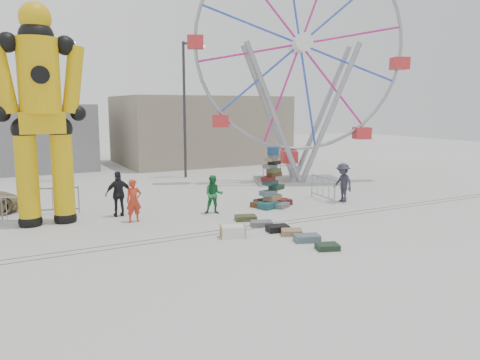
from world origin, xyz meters
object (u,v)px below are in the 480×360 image
lamp_post_left (56,103)px  barricade_dummy_c (53,201)px  pedestrian_green (214,195)px  lamp_post_right (186,103)px  pedestrian_red (134,201)px  barricade_wheel_back (280,174)px  suitcase_tower (272,190)px  crash_test_dummy (41,107)px  pedestrian_black (119,194)px  barricade_dummy_b (7,211)px  barricade_wheel_front (323,188)px  ferris_wheel (300,63)px  steamer_trunk (233,232)px  pedestrian_grey (343,183)px

lamp_post_left → barricade_dummy_c: size_ratio=4.00×
barricade_dummy_c → pedestrian_green: size_ratio=1.28×
lamp_post_right → pedestrian_red: size_ratio=4.96×
barricade_dummy_c → barricade_wheel_back: 12.14m
lamp_post_right → suitcase_tower: (0.13, -9.45, -3.76)m
crash_test_dummy → pedestrian_black: (2.62, -0.03, -3.37)m
barricade_dummy_b → barricade_wheel_front: bearing=10.4°
barricade_wheel_back → barricade_dummy_b: bearing=-117.3°
suitcase_tower → pedestrian_red: 6.02m
ferris_wheel → steamer_trunk: bearing=-112.9°
lamp_post_right → suitcase_tower: 10.17m
ferris_wheel → steamer_trunk: size_ratio=16.52×
lamp_post_right → barricade_dummy_b: 13.34m
lamp_post_left → pedestrian_black: lamp_post_left is taller
pedestrian_grey → steamer_trunk: bearing=-67.3°
suitcase_tower → barricade_dummy_c: 9.00m
steamer_trunk → pedestrian_green: pedestrian_green is taller
barricade_wheel_front → lamp_post_left: bearing=47.9°
suitcase_tower → crash_test_dummy: bearing=154.0°
pedestrian_red → pedestrian_black: (-0.26, 1.17, 0.08)m
barricade_wheel_back → pedestrian_red: bearing=-103.7°
crash_test_dummy → barricade_dummy_b: (-1.34, 0.42, -3.71)m
barricade_dummy_b → pedestrian_green: size_ratio=1.28×
suitcase_tower → pedestrian_grey: (3.30, -0.75, 0.16)m
barricade_wheel_back → barricade_dummy_c: bearing=-121.0°
lamp_post_left → ferris_wheel: (11.87, -6.67, 2.16)m
lamp_post_right → pedestrian_red: (-5.89, -9.40, -3.68)m
suitcase_tower → crash_test_dummy: 9.66m
ferris_wheel → pedestrian_black: bearing=-139.5°
steamer_trunk → pedestrian_grey: (7.04, 2.80, 0.69)m
lamp_post_right → barricade_dummy_b: bearing=-142.4°
barricade_wheel_back → pedestrian_black: (-9.75, -3.40, 0.34)m
barricade_wheel_back → pedestrian_black: size_ratio=1.12×
pedestrian_black → pedestrian_grey: pedestrian_black is taller
barricade_dummy_b → barricade_dummy_c: same height
barricade_dummy_b → lamp_post_left: bearing=90.3°
ferris_wheel → pedestrian_green: bearing=-124.4°
lamp_post_left → barricade_dummy_b: 10.98m
pedestrian_grey → lamp_post_right: bearing=-160.3°
crash_test_dummy → ferris_wheel: (13.64, 3.52, 2.38)m
suitcase_tower → crash_test_dummy: (-8.90, 1.25, 3.54)m
barricade_wheel_back → pedestrian_green: 7.87m
steamer_trunk → barricade_wheel_back: barricade_wheel_back is taller
ferris_wheel → pedestrian_green: size_ratio=8.67×
barricade_dummy_b → barricade_wheel_back: 14.02m
barricade_wheel_back → pedestrian_green: bearing=-92.4°
pedestrian_red → pedestrian_green: pedestrian_red is taller
lamp_post_left → barricade_wheel_back: 13.21m
steamer_trunk → barricade_wheel_front: bearing=48.8°
barricade_dummy_c → barricade_wheel_front: bearing=1.6°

